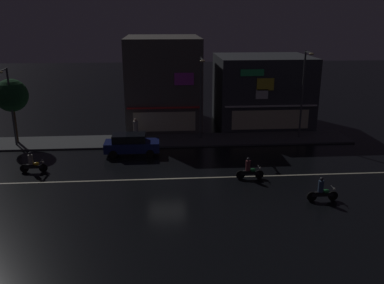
{
  "coord_description": "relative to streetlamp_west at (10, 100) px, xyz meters",
  "views": [
    {
      "loc": [
        -0.25,
        -25.97,
        10.75
      ],
      "look_at": [
        2.0,
        3.7,
        1.42
      ],
      "focal_mm": 38.54,
      "sensor_mm": 36.0,
      "label": 1
    }
  ],
  "objects": [
    {
      "name": "ground_plane",
      "position": [
        12.54,
        -7.96,
        -4.0
      ],
      "size": [
        140.0,
        140.0,
        0.0
      ],
      "primitive_type": "plane",
      "color": "black"
    },
    {
      "name": "lane_divider_stripe",
      "position": [
        12.54,
        -7.96,
        -3.99
      ],
      "size": [
        31.08,
        0.16,
        0.01
      ],
      "primitive_type": "cube",
      "color": "beige",
      "rests_on": "ground"
    },
    {
      "name": "sidewalk_far",
      "position": [
        12.54,
        0.67,
        -3.93
      ],
      "size": [
        32.72,
        3.68,
        0.14
      ],
      "primitive_type": "cube",
      "color": "#424447",
      "rests_on": "ground"
    },
    {
      "name": "storefront_left_block",
      "position": [
        22.36,
        6.26,
        -0.61
      ],
      "size": [
        9.03,
        7.66,
        6.77
      ],
      "color": "#383A3F",
      "rests_on": "ground"
    },
    {
      "name": "storefront_center_block",
      "position": [
        12.54,
        6.86,
        0.3
      ],
      "size": [
        7.07,
        8.87,
        8.6
      ],
      "color": "#56514C",
      "rests_on": "ground"
    },
    {
      "name": "streetlamp_west",
      "position": [
        0.0,
        0.0,
        0.0
      ],
      "size": [
        0.44,
        1.64,
        6.46
      ],
      "color": "#47494C",
      "rests_on": "sidewalk_far"
    },
    {
      "name": "streetlamp_mid",
      "position": [
        15.69,
        0.72,
        0.33
      ],
      "size": [
        0.44,
        1.64,
        7.1
      ],
      "color": "#47494C",
      "rests_on": "sidewalk_far"
    },
    {
      "name": "streetlamp_east",
      "position": [
        24.52,
        0.37,
        0.61
      ],
      "size": [
        0.44,
        1.64,
        7.63
      ],
      "color": "#47494C",
      "rests_on": "sidewalk_far"
    },
    {
      "name": "pedestrian_on_sidewalk",
      "position": [
        10.01,
        0.92,
        -2.99
      ],
      "size": [
        0.42,
        0.42,
        1.9
      ],
      "rotation": [
        0.0,
        0.0,
        0.85
      ],
      "color": "gray",
      "rests_on": "sidewalk_far"
    },
    {
      "name": "street_tree",
      "position": [
        -0.17,
        1.01,
        0.19
      ],
      "size": [
        2.74,
        2.74,
        5.44
      ],
      "color": "#473323",
      "rests_on": "sidewalk_far"
    },
    {
      "name": "parked_car_near_kerb",
      "position": [
        9.84,
        -2.6,
        -3.13
      ],
      "size": [
        4.3,
        1.98,
        1.67
      ],
      "color": "navy",
      "rests_on": "ground"
    },
    {
      "name": "motorcycle_lead",
      "position": [
        18.12,
        -8.34,
        -3.36
      ],
      "size": [
        1.9,
        0.6,
        1.52
      ],
      "rotation": [
        0.0,
        0.0,
        3.29
      ],
      "color": "black",
      "rests_on": "ground"
    },
    {
      "name": "motorcycle_following",
      "position": [
        21.72,
        -12.09,
        -3.36
      ],
      "size": [
        1.9,
        0.6,
        1.52
      ],
      "rotation": [
        0.0,
        0.0,
        3.06
      ],
      "color": "black",
      "rests_on": "ground"
    },
    {
      "name": "motorcycle_trailing_far",
      "position": [
        3.16,
        -6.02,
        -3.36
      ],
      "size": [
        1.9,
        0.6,
        1.52
      ],
      "rotation": [
        0.0,
        0.0,
        0.01
      ],
      "color": "black",
      "rests_on": "ground"
    },
    {
      "name": "traffic_cone",
      "position": [
        9.79,
        -1.62,
        -3.72
      ],
      "size": [
        0.36,
        0.36,
        0.55
      ],
      "primitive_type": "cone",
      "color": "orange",
      "rests_on": "ground"
    }
  ]
}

